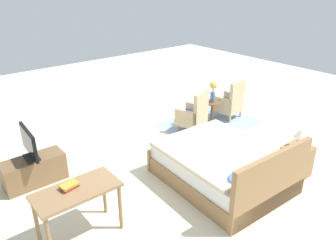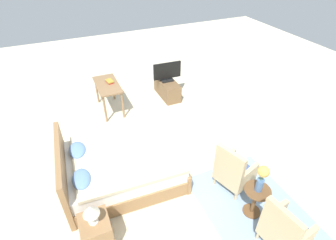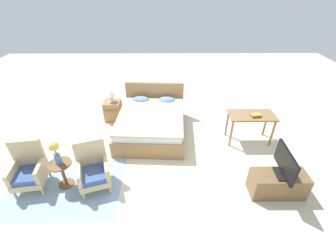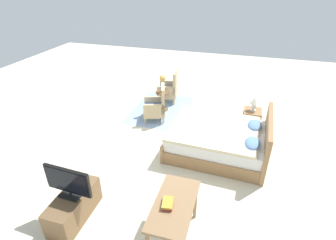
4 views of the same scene
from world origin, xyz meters
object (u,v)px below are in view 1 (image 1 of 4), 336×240
(tv_stand, at_px, (34,171))
(armchair_by_window_left, at_px, (230,103))
(bed, at_px, (224,167))
(nightstand, at_px, (296,161))
(armchair_by_window_right, at_px, (194,115))
(vanity_desk, at_px, (77,196))
(side_table, at_px, (212,110))
(book_stack, at_px, (69,186))
(flower_vase, at_px, (213,89))
(table_lamp, at_px, (301,135))
(tv_flatscreen, at_px, (29,144))

(tv_stand, bearing_deg, armchair_by_window_left, 177.15)
(bed, height_order, nightstand, bed)
(armchair_by_window_right, height_order, vanity_desk, armchair_by_window_right)
(side_table, height_order, book_stack, book_stack)
(flower_vase, distance_m, nightstand, 2.46)
(table_lamp, height_order, tv_flatscreen, tv_flatscreen)
(armchair_by_window_left, distance_m, tv_stand, 4.51)
(armchair_by_window_left, bearing_deg, side_table, -0.85)
(tv_stand, bearing_deg, bed, 140.52)
(flower_vase, distance_m, book_stack, 4.11)
(table_lamp, distance_m, book_stack, 3.61)
(nightstand, bearing_deg, armchair_by_window_right, -86.96)
(armchair_by_window_left, xyz_separation_m, nightstand, (1.05, 2.34, -0.11))
(table_lamp, bearing_deg, armchair_by_window_left, -114.17)
(vanity_desk, bearing_deg, armchair_by_window_right, -157.58)
(armchair_by_window_left, height_order, table_lamp, armchair_by_window_left)
(armchair_by_window_left, distance_m, nightstand, 2.57)
(armchair_by_window_left, height_order, nightstand, armchair_by_window_left)
(nightstand, height_order, table_lamp, table_lamp)
(tv_flatscreen, bearing_deg, tv_stand, 176.96)
(bed, relative_size, side_table, 3.79)
(table_lamp, height_order, book_stack, table_lamp)
(armchair_by_window_right, height_order, nightstand, armchair_by_window_right)
(armchair_by_window_left, bearing_deg, bed, 38.68)
(armchair_by_window_right, distance_m, tv_stand, 3.33)
(side_table, xyz_separation_m, vanity_desk, (3.85, 1.36, 0.28))
(nightstand, xyz_separation_m, book_stack, (3.45, -1.06, 0.48))
(side_table, relative_size, flower_vase, 1.13)
(armchair_by_window_left, distance_m, book_stack, 4.70)
(armchair_by_window_left, distance_m, vanity_desk, 4.66)
(bed, xyz_separation_m, side_table, (-1.54, -1.73, 0.04))
(tv_flatscreen, height_order, vanity_desk, tv_flatscreen)
(bed, xyz_separation_m, flower_vase, (-1.54, -1.73, 0.53))
(bed, distance_m, side_table, 2.31)
(table_lamp, bearing_deg, tv_flatscreen, -36.63)
(armchair_by_window_left, bearing_deg, tv_stand, -2.85)
(tv_flatscreen, distance_m, book_stack, 1.50)
(armchair_by_window_left, relative_size, table_lamp, 2.79)
(tv_stand, distance_m, book_stack, 1.59)
(tv_flatscreen, bearing_deg, flower_vase, 176.84)
(bed, bearing_deg, flower_vase, -131.80)
(tv_flatscreen, bearing_deg, armchair_by_window_left, 177.15)
(tv_stand, bearing_deg, flower_vase, 176.84)
(side_table, bearing_deg, nightstand, 79.16)
(side_table, height_order, tv_flatscreen, tv_flatscreen)
(book_stack, bearing_deg, vanity_desk, 123.88)
(armchair_by_window_left, bearing_deg, flower_vase, -0.85)
(table_lamp, bearing_deg, armchair_by_window_right, -86.96)
(flower_vase, height_order, tv_stand, flower_vase)
(bed, bearing_deg, book_stack, -10.54)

